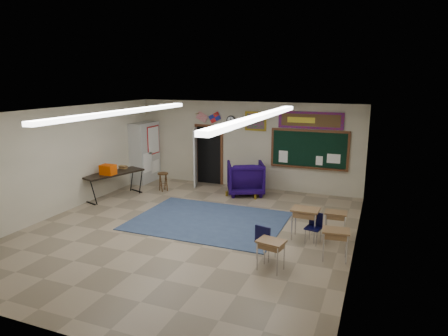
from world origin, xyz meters
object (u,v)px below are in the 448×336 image
at_px(wingback_armchair, 246,178).
at_px(student_desk_front_right, 335,223).
at_px(student_desk_front_left, 305,222).
at_px(wooden_stool, 163,182).
at_px(folding_table, 114,184).

height_order(wingback_armchair, student_desk_front_right, wingback_armchair).
xyz_separation_m(student_desk_front_left, wooden_stool, (-5.28, 2.41, -0.10)).
distance_m(student_desk_front_left, student_desk_front_right, 0.80).
relative_size(wingback_armchair, wooden_stool, 1.89).
distance_m(folding_table, wooden_stool, 1.67).
distance_m(wingback_armchair, student_desk_front_left, 4.03).
distance_m(wingback_armchair, student_desk_front_right, 4.18).
xyz_separation_m(student_desk_front_left, folding_table, (-6.37, 1.15, 0.02)).
distance_m(student_desk_front_left, folding_table, 6.47).
bearing_deg(student_desk_front_right, wooden_stool, 159.22).
relative_size(wingback_armchair, student_desk_front_left, 1.55).
bearing_deg(folding_table, wingback_armchair, 46.01).
bearing_deg(student_desk_front_left, wingback_armchair, 130.60).
distance_m(student_desk_front_right, folding_table, 7.07).
bearing_deg(wooden_stool, student_desk_front_right, -18.31).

